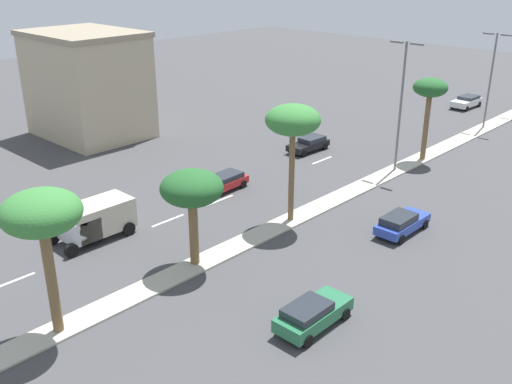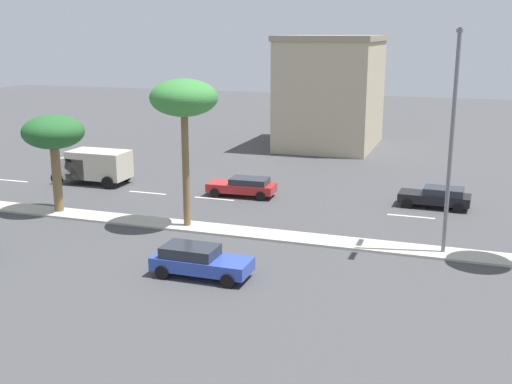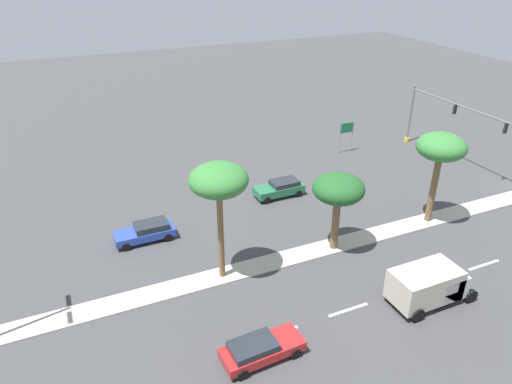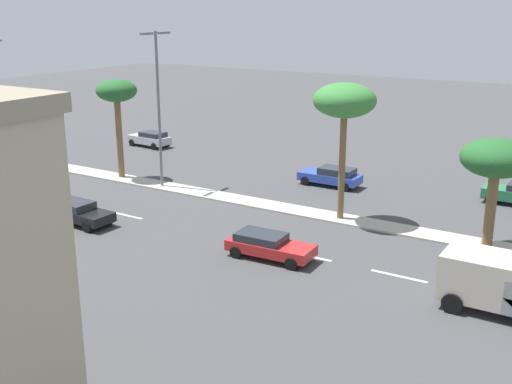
# 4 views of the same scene
# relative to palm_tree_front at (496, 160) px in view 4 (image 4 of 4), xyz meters

# --- Properties ---
(ground_plane) EXTENTS (160.00, 160.00, 0.00)m
(ground_plane) POSITION_rel_palm_tree_front_xyz_m (0.20, 14.36, -4.86)
(ground_plane) COLOR #424244
(median_curb) EXTENTS (1.80, 90.38, 0.12)m
(median_curb) POSITION_rel_palm_tree_front_xyz_m (0.20, 24.41, -4.80)
(median_curb) COLOR #B7B2A3
(median_curb) RESTS_ON ground
(lane_stripe_rear) EXTENTS (0.20, 2.80, 0.01)m
(lane_stripe_rear) POSITION_rel_palm_tree_front_xyz_m (-6.09, 2.77, -4.85)
(lane_stripe_rear) COLOR silver
(lane_stripe_rear) RESTS_ON ground
(lane_stripe_trailing) EXTENTS (0.20, 2.80, 0.01)m
(lane_stripe_trailing) POSITION_rel_palm_tree_front_xyz_m (-6.09, 7.73, -4.85)
(lane_stripe_trailing) COLOR silver
(lane_stripe_trailing) RESTS_ON ground
(lane_stripe_leading) EXTENTS (0.20, 2.80, 0.01)m
(lane_stripe_leading) POSITION_rel_palm_tree_front_xyz_m (-6.09, 20.50, -4.85)
(lane_stripe_leading) COLOR silver
(lane_stripe_leading) RESTS_ON ground
(palm_tree_front) EXTENTS (3.67, 3.67, 5.87)m
(palm_tree_front) POSITION_rel_palm_tree_front_xyz_m (0.00, 0.00, 0.00)
(palm_tree_front) COLOR brown
(palm_tree_front) RESTS_ON median_curb
(palm_tree_right) EXTENTS (3.70, 3.70, 8.20)m
(palm_tree_right) POSITION_rel_palm_tree_front_xyz_m (0.17, 8.69, 2.31)
(palm_tree_right) COLOR brown
(palm_tree_right) RESTS_ON median_curb
(palm_tree_mid) EXTENTS (2.99, 2.99, 7.33)m
(palm_tree_mid) POSITION_rel_palm_tree_front_xyz_m (0.44, 26.88, 1.48)
(palm_tree_mid) COLOR brown
(palm_tree_mid) RESTS_ON median_curb
(street_lamp_front) EXTENTS (2.90, 0.24, 10.83)m
(street_lamp_front) POSITION_rel_palm_tree_front_xyz_m (0.11, 22.65, 1.54)
(street_lamp_front) COLOR slate
(street_lamp_front) RESTS_ON median_curb
(sedan_black_rear) EXTENTS (2.03, 4.42, 1.31)m
(sedan_black_rear) POSITION_rel_palm_tree_front_xyz_m (-8.67, 21.80, -4.15)
(sedan_black_rear) COLOR black
(sedan_black_rear) RESTS_ON ground
(sedan_silver_center) EXTENTS (2.15, 4.23, 1.42)m
(sedan_silver_center) POSITION_rel_palm_tree_front_xyz_m (10.21, 32.47, -4.10)
(sedan_silver_center) COLOR #B2B2B7
(sedan_silver_center) RESTS_ON ground
(sedan_red_front) EXTENTS (2.09, 4.62, 1.28)m
(sedan_red_front) POSITION_rel_palm_tree_front_xyz_m (-7.38, 9.33, -4.16)
(sedan_red_front) COLOR red
(sedan_red_front) RESTS_ON ground
(sedan_blue_mid) EXTENTS (1.89, 4.49, 1.40)m
(sedan_blue_mid) POSITION_rel_palm_tree_front_xyz_m (6.78, 12.34, -4.11)
(sedan_blue_mid) COLOR #2D47AD
(sedan_blue_mid) RESTS_ON ground
(box_truck) EXTENTS (2.65, 5.43, 2.43)m
(box_truck) POSITION_rel_palm_tree_front_xyz_m (-7.40, -2.21, -3.51)
(box_truck) COLOR silver
(box_truck) RESTS_ON ground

